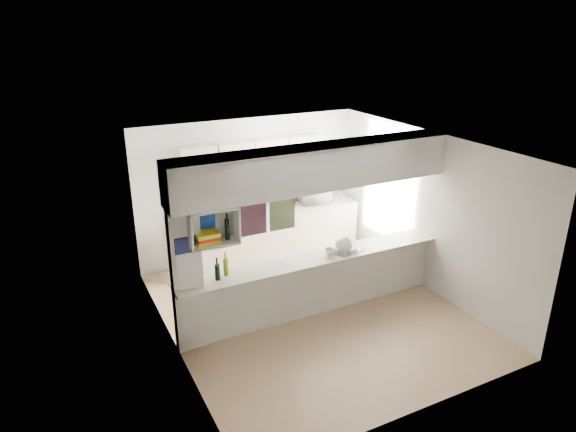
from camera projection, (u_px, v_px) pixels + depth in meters
floor at (312, 312)px, 7.87m from camera, size 4.80×4.80×0.00m
ceiling at (316, 146)px, 6.95m from camera, size 4.80×4.80×0.00m
wall_back at (249, 189)px, 9.41m from camera, size 4.20×0.00×4.20m
wall_left at (170, 263)px, 6.53m from camera, size 0.00×4.80×4.80m
wall_right at (427, 211)px, 8.29m from camera, size 0.00×4.80×4.80m
servery_partition at (303, 213)px, 7.21m from camera, size 4.20×0.50×2.60m
cubby_shelf at (210, 228)px, 6.55m from camera, size 0.65×0.35×0.50m
kitchen_run at (264, 216)px, 9.43m from camera, size 3.60×0.63×2.24m
microwave at (315, 195)px, 9.78m from camera, size 0.62×0.46×0.31m
bowl at (316, 185)px, 9.72m from camera, size 0.25×0.25×0.06m
dish_rack at (345, 246)px, 7.72m from camera, size 0.51×0.44×0.23m
cup at (330, 252)px, 7.58m from camera, size 0.18×0.18×0.11m
wine_bottles at (222, 269)px, 6.93m from camera, size 0.22×0.15×0.34m
plastic_tubs at (343, 251)px, 7.71m from camera, size 0.49×0.23×0.07m
utensil_jar at (250, 210)px, 9.27m from camera, size 0.09×0.09×0.13m
knife_block at (249, 208)px, 9.28m from camera, size 0.09×0.08×0.18m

